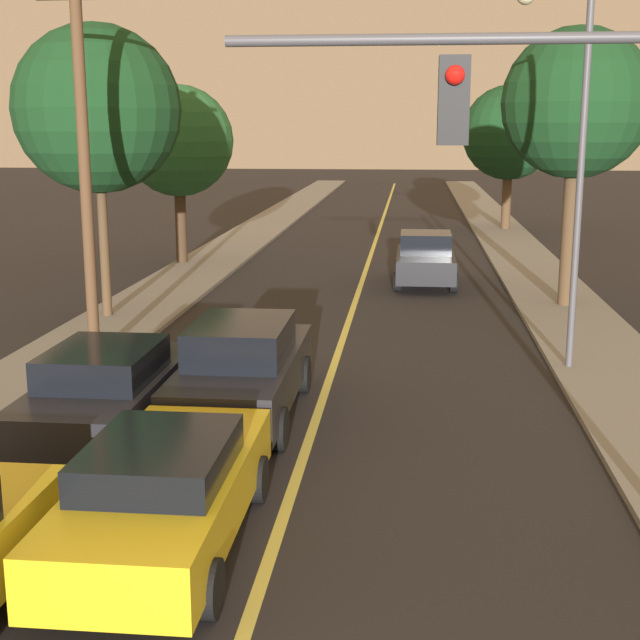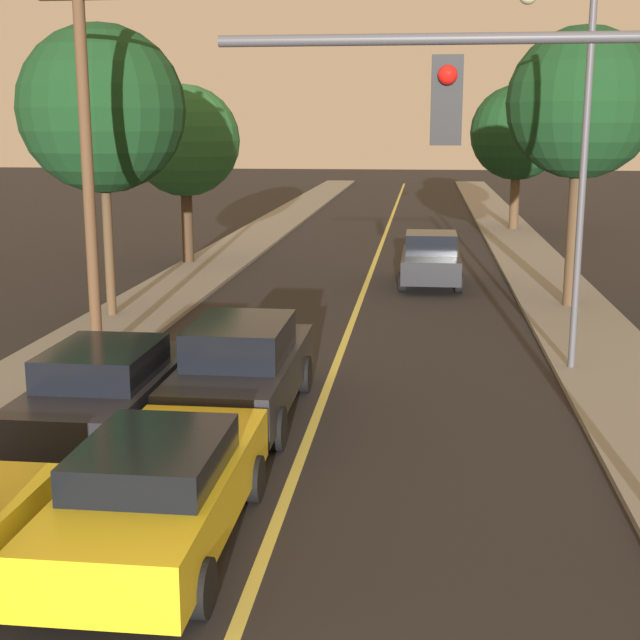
{
  "view_description": "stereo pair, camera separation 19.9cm",
  "coord_description": "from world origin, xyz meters",
  "views": [
    {
      "loc": [
        1.56,
        -4.65,
        4.91
      ],
      "look_at": [
        0.0,
        10.44,
        1.6
      ],
      "focal_mm": 50.0,
      "sensor_mm": 36.0,
      "label": 1
    },
    {
      "loc": [
        1.76,
        -4.63,
        4.91
      ],
      "look_at": [
        0.0,
        10.44,
        1.6
      ],
      "focal_mm": 50.0,
      "sensor_mm": 36.0,
      "label": 2
    }
  ],
  "objects": [
    {
      "name": "car_near_lane_second",
      "position": [
        -1.25,
        9.77,
        0.87
      ],
      "size": [
        1.9,
        5.0,
        1.72
      ],
      "color": "black",
      "rests_on": "ground"
    },
    {
      "name": "traffic_signal_mast",
      "position": [
        3.58,
        4.88,
        4.18
      ],
      "size": [
        5.37,
        0.42,
        5.9
      ],
      "color": "#47474C",
      "rests_on": "ground"
    },
    {
      "name": "car_far_oncoming",
      "position": [
        2.01,
        23.3,
        0.81
      ],
      "size": [
        1.91,
        4.1,
        1.64
      ],
      "rotation": [
        0.0,
        0.0,
        3.14
      ],
      "color": "black",
      "rests_on": "ground"
    },
    {
      "name": "car_outer_lane_second",
      "position": [
        -3.21,
        8.57,
        0.79
      ],
      "size": [
        1.93,
        4.66,
        1.53
      ],
      "color": "black",
      "rests_on": "ground"
    },
    {
      "name": "tree_right_near",
      "position": [
        5.79,
        19.88,
        5.47
      ],
      "size": [
        3.94,
        3.94,
        7.35
      ],
      "color": "#4C3823",
      "rests_on": "ground"
    },
    {
      "name": "tree_left_far",
      "position": [
        -6.68,
        26.54,
        4.38
      ],
      "size": [
        3.89,
        3.89,
        6.23
      ],
      "color": "#3D2B1C",
      "rests_on": "ground"
    },
    {
      "name": "sidewalk_left",
      "position": [
        -5.71,
        36.0,
        0.06
      ],
      "size": [
        2.5,
        80.0,
        0.12
      ],
      "color": "gray",
      "rests_on": "ground"
    },
    {
      "name": "utility_pole_left",
      "position": [
        -5.06,
        13.02,
        4.21
      ],
      "size": [
        1.6,
        0.24,
        7.86
      ],
      "color": "#513823",
      "rests_on": "ground"
    },
    {
      "name": "tree_right_far",
      "position": [
        6.01,
        38.6,
        4.59
      ],
      "size": [
        4.4,
        4.4,
        6.69
      ],
      "color": "#4C3823",
      "rests_on": "ground"
    },
    {
      "name": "car_near_lane_front",
      "position": [
        -1.25,
        4.85,
        0.74
      ],
      "size": [
        1.89,
        4.66,
        1.41
      ],
      "color": "gold",
      "rests_on": "ground"
    },
    {
      "name": "streetlamp_right",
      "position": [
        4.5,
        13.34,
        4.81
      ],
      "size": [
        1.46,
        0.36,
        7.4
      ],
      "color": "#47474C",
      "rests_on": "ground"
    },
    {
      "name": "sidewalk_right",
      "position": [
        5.71,
        36.0,
        0.06
      ],
      "size": [
        2.5,
        80.0,
        0.12
      ],
      "color": "gray",
      "rests_on": "ground"
    },
    {
      "name": "tree_left_near",
      "position": [
        -6.24,
        17.25,
        5.31
      ],
      "size": [
        4.15,
        4.15,
        7.28
      ],
      "color": "#4C3823",
      "rests_on": "ground"
    },
    {
      "name": "road_surface",
      "position": [
        0.0,
        36.0,
        0.01
      ],
      "size": [
        8.92,
        80.0,
        0.01
      ],
      "color": "black",
      "rests_on": "ground"
    }
  ]
}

